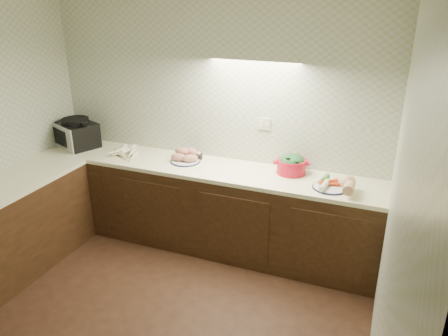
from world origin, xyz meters
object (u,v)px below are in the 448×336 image
at_px(sweet_potato_plate, 186,157).
at_px(veg_plate, 339,184).
at_px(toaster_oven, 76,133).
at_px(dutch_oven, 291,164).
at_px(onion_bowl, 196,155).
at_px(parsnip_pile, 129,153).

relative_size(sweet_potato_plate, veg_plate, 0.77).
relative_size(toaster_oven, sweet_potato_plate, 1.81).
xyz_separation_m(dutch_oven, veg_plate, (0.48, -0.21, -0.04)).
bearing_deg(sweet_potato_plate, onion_bowl, 60.34).
bearing_deg(sweet_potato_plate, dutch_oven, 5.00).
relative_size(sweet_potato_plate, dutch_oven, 0.89).
bearing_deg(veg_plate, onion_bowl, 171.64).
height_order(parsnip_pile, veg_plate, veg_plate).
bearing_deg(dutch_oven, sweet_potato_plate, 168.67).
bearing_deg(veg_plate, sweet_potato_plate, 175.95).
bearing_deg(dutch_oven, veg_plate, -39.56).
bearing_deg(dutch_oven, parsnip_pile, 169.36).
bearing_deg(onion_bowl, toaster_oven, -174.54).
xyz_separation_m(sweet_potato_plate, onion_bowl, (0.06, 0.11, -0.01)).
distance_m(parsnip_pile, dutch_oven, 1.73).
bearing_deg(parsnip_pile, onion_bowl, 14.99).
height_order(toaster_oven, onion_bowl, toaster_oven).
distance_m(toaster_oven, dutch_oven, 2.45).
xyz_separation_m(sweet_potato_plate, dutch_oven, (1.09, 0.10, 0.04)).
bearing_deg(onion_bowl, parsnip_pile, -165.01).
relative_size(toaster_oven, dutch_oven, 1.61).
xyz_separation_m(toaster_oven, veg_plate, (2.92, -0.09, -0.10)).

